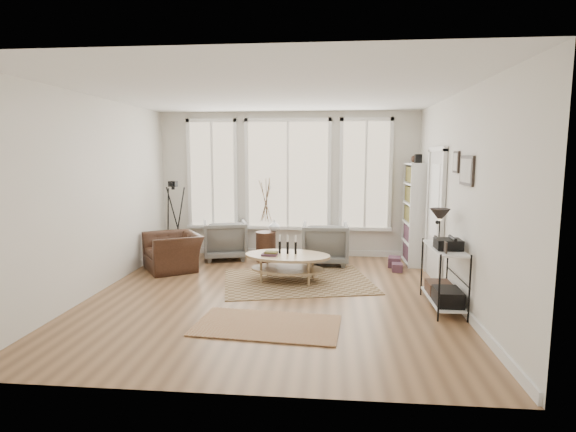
# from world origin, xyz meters

# --- Properties ---
(room) EXTENTS (5.50, 5.54, 2.90)m
(room) POSITION_xyz_m (0.02, 0.03, 1.43)
(room) COLOR olive
(room) RESTS_ON ground
(bay_window) EXTENTS (4.14, 0.12, 2.24)m
(bay_window) POSITION_xyz_m (0.00, 2.71, 1.61)
(bay_window) COLOR #D3B581
(bay_window) RESTS_ON ground
(door) EXTENTS (0.09, 1.06, 2.22)m
(door) POSITION_xyz_m (2.57, 1.15, 1.12)
(door) COLOR silver
(door) RESTS_ON ground
(bookcase) EXTENTS (0.31, 0.85, 2.06)m
(bookcase) POSITION_xyz_m (2.44, 2.23, 0.96)
(bookcase) COLOR white
(bookcase) RESTS_ON ground
(low_shelf) EXTENTS (0.38, 1.08, 1.30)m
(low_shelf) POSITION_xyz_m (2.38, -0.30, 0.51)
(low_shelf) COLOR white
(low_shelf) RESTS_ON ground
(wall_art) EXTENTS (0.04, 0.88, 0.44)m
(wall_art) POSITION_xyz_m (2.58, -0.27, 1.88)
(wall_art) COLOR black
(wall_art) RESTS_ON ground
(rug_main) EXTENTS (2.68, 2.24, 0.01)m
(rug_main) POSITION_xyz_m (0.34, 0.77, 0.01)
(rug_main) COLOR brown
(rug_main) RESTS_ON ground
(rug_runner) EXTENTS (1.80, 1.10, 0.01)m
(rug_runner) POSITION_xyz_m (0.11, -1.18, 0.01)
(rug_runner) COLOR brown
(rug_runner) RESTS_ON ground
(coffee_table) EXTENTS (1.48, 1.03, 0.64)m
(coffee_table) POSITION_xyz_m (0.16, 0.79, 0.34)
(coffee_table) COLOR tan
(coffee_table) RESTS_ON ground
(armchair_left) EXTENTS (1.02, 1.04, 0.77)m
(armchair_left) POSITION_xyz_m (-1.21, 2.28, 0.38)
(armchair_left) COLOR slate
(armchair_left) RESTS_ON ground
(armchair_right) EXTENTS (0.86, 0.88, 0.79)m
(armchair_right) POSITION_xyz_m (0.77, 2.03, 0.39)
(armchair_right) COLOR slate
(armchair_right) RESTS_ON ground
(side_table) EXTENTS (0.38, 0.38, 1.61)m
(side_table) POSITION_xyz_m (-0.37, 2.13, 0.77)
(side_table) COLOR #3B2217
(side_table) RESTS_ON ground
(vase) EXTENTS (0.27, 0.27, 0.22)m
(vase) POSITION_xyz_m (-0.22, 2.23, 0.69)
(vase) COLOR silver
(vase) RESTS_ON side_table
(accent_chair) EXTENTS (1.32, 1.29, 0.65)m
(accent_chair) POSITION_xyz_m (-1.94, 1.34, 0.33)
(accent_chair) COLOR #3B2217
(accent_chair) RESTS_ON ground
(tripod_camera) EXTENTS (0.54, 0.54, 1.55)m
(tripod_camera) POSITION_xyz_m (-2.17, 2.09, 0.71)
(tripod_camera) COLOR black
(tripod_camera) RESTS_ON ground
(book_stack_near) EXTENTS (0.27, 0.32, 0.18)m
(book_stack_near) POSITION_xyz_m (2.05, 1.90, 0.09)
(book_stack_near) COLOR maroon
(book_stack_near) RESTS_ON ground
(book_stack_far) EXTENTS (0.19, 0.24, 0.14)m
(book_stack_far) POSITION_xyz_m (2.05, 1.56, 0.07)
(book_stack_far) COLOR maroon
(book_stack_far) RESTS_ON ground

